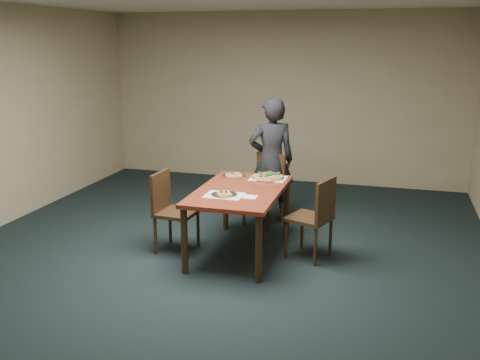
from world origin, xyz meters
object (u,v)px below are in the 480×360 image
(dining_table, at_px, (240,197))
(chair_far, at_px, (266,185))
(slice_plate_far, at_px, (234,175))
(chair_right, at_px, (316,214))
(chair_left, at_px, (170,207))
(slice_plate_near, at_px, (224,194))
(diner, at_px, (271,161))
(pizza_pan, at_px, (268,176))

(dining_table, height_order, chair_far, chair_far)
(dining_table, distance_m, slice_plate_far, 0.59)
(dining_table, xyz_separation_m, chair_right, (0.83, 0.07, -0.14))
(chair_left, relative_size, chair_right, 1.00)
(dining_table, xyz_separation_m, slice_plate_near, (-0.09, -0.29, 0.11))
(chair_left, bearing_deg, chair_right, -79.41)
(dining_table, height_order, chair_right, chair_right)
(dining_table, height_order, diner, diner)
(pizza_pan, bearing_deg, diner, 99.83)
(chair_left, distance_m, pizza_pan, 1.21)
(slice_plate_near, xyz_separation_m, slice_plate_far, (-0.14, 0.82, -0.00))
(chair_far, xyz_separation_m, slice_plate_far, (-0.27, -0.57, 0.25))
(dining_table, bearing_deg, slice_plate_far, 113.52)
(pizza_pan, distance_m, slice_plate_far, 0.43)
(chair_far, height_order, chair_left, same)
(pizza_pan, relative_size, slice_plate_near, 1.36)
(chair_left, relative_size, slice_plate_far, 3.25)
(chair_far, distance_m, slice_plate_near, 1.42)
(diner, xyz_separation_m, slice_plate_near, (-0.17, -1.48, -0.06))
(chair_left, height_order, pizza_pan, chair_left)
(chair_left, relative_size, diner, 0.56)
(diner, xyz_separation_m, pizza_pan, (0.11, -0.66, -0.05))
(dining_table, relative_size, pizza_pan, 3.94)
(dining_table, relative_size, chair_right, 1.65)
(chair_left, xyz_separation_m, chair_right, (1.62, 0.20, 0.00))
(diner, height_order, slice_plate_near, diner)
(slice_plate_near, bearing_deg, dining_table, 72.97)
(chair_far, relative_size, diner, 0.56)
(diner, bearing_deg, slice_plate_near, 60.78)
(slice_plate_far, bearing_deg, chair_far, 64.45)
(chair_far, bearing_deg, slice_plate_far, -98.61)
(chair_left, bearing_deg, chair_far, -30.23)
(chair_far, xyz_separation_m, slice_plate_near, (-0.13, -1.39, 0.25))
(chair_right, xyz_separation_m, slice_plate_near, (-0.92, -0.36, 0.25))
(dining_table, relative_size, slice_plate_far, 5.36)
(chair_far, distance_m, diner, 0.32)
(chair_right, xyz_separation_m, pizza_pan, (-0.64, 0.47, 0.26))
(dining_table, bearing_deg, pizza_pan, 69.83)
(chair_far, xyz_separation_m, diner, (0.04, 0.09, 0.30))
(dining_table, distance_m, chair_far, 1.11)
(slice_plate_far, bearing_deg, pizza_pan, 0.24)
(chair_far, height_order, chair_right, same)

